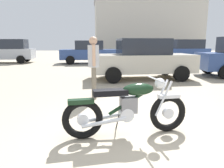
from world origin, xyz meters
TOP-DOWN VIEW (x-y plane):
  - ground_plane at (0.00, 0.00)m, footprint 80.00×80.00m
  - vintage_motorcycle at (-0.18, 0.26)m, footprint 2.06×0.68m
  - bystander at (-0.93, 2.59)m, footprint 0.30×0.46m
  - red_hatchback_near at (-2.16, 12.82)m, footprint 4.40×2.36m
  - white_estate_far at (-8.40, 13.21)m, footprint 4.07×2.19m
  - dark_sedan_left at (5.55, 14.48)m, footprint 4.11×2.27m
  - silver_sedan_mid at (0.83, 5.81)m, footprint 4.39×2.34m
  - industrial_building at (5.08, 33.93)m, footprint 17.80×12.34m

SIDE VIEW (x-z plane):
  - ground_plane at x=0.00m, z-range 0.00..0.00m
  - vintage_motorcycle at x=-0.18m, z-range -0.02..0.92m
  - red_hatchback_near at x=-2.16m, z-range 0.00..1.67m
  - silver_sedan_mid at x=0.83m, z-range 0.00..1.67m
  - white_estate_far at x=-8.40m, z-range 0.03..1.81m
  - dark_sedan_left at x=5.55m, z-range 0.03..1.81m
  - bystander at x=-0.93m, z-range 0.19..1.85m
  - industrial_building at x=5.08m, z-range -3.65..12.65m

